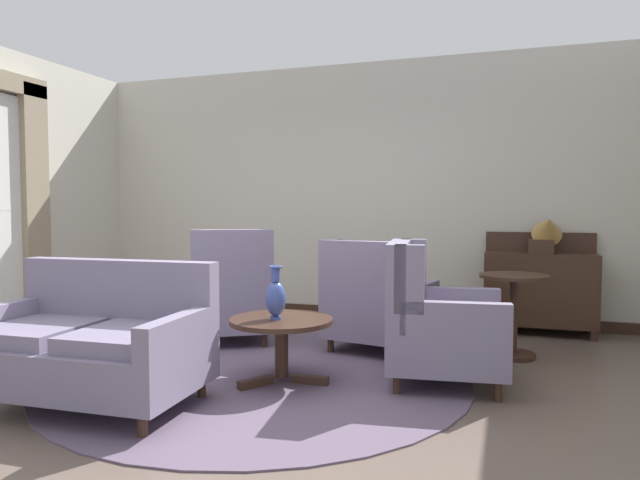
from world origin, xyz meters
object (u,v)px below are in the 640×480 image
Objects in this scene: sideboard at (540,288)px; gramophone at (546,232)px; side_table at (514,307)px; armchair_foreground_right at (231,296)px; porcelain_vase at (276,297)px; settee at (91,345)px; coffee_table at (281,332)px; armchair_back_corner at (434,324)px; armchair_beside_settee at (377,305)px.

gramophone is at bearing -62.15° from sideboard.
armchair_foreground_right is at bearing -172.89° from side_table.
porcelain_vase reaches higher than side_table.
settee is 3.23× the size of gramophone.
side_table is at bearing 38.75° from coffee_table.
sideboard is at bearing -29.08° from armchair_back_corner.
porcelain_vase is at bearing -128.16° from sideboard.
porcelain_vase is at bearing -140.51° from side_table.
armchair_foreground_right is at bearing 16.68° from armchair_beside_settee.
armchair_foreground_right is (-1.38, -0.12, 0.03)m from armchair_beside_settee.
armchair_beside_settee is at bearing 67.44° from coffee_table.
side_table is at bearing -37.37° from armchair_back_corner.
sideboard is at bearing -126.89° from armchair_beside_settee.
coffee_table is 3.05m from gramophone.
coffee_table is 0.27m from porcelain_vase.
porcelain_vase is 0.36× the size of sideboard.
armchair_back_corner reaches higher than porcelain_vase.
side_table is (1.62, 1.30, 0.06)m from coffee_table.
coffee_table is 1.35m from armchair_foreground_right.
settee is 2.42m from armchair_beside_settee.
armchair_beside_settee is 2.15× the size of gramophone.
porcelain_vase is 0.83× the size of gramophone.
gramophone reaches higher than side_table.
settee is at bearing 64.33° from armchair_beside_settee.
side_table is (0.55, 0.95, -0.00)m from armchair_back_corner.
coffee_table is 0.50× the size of settee.
porcelain_vase is at bearing 99.97° from armchair_foreground_right.
gramophone reaches higher than armchair_back_corner.
coffee_table is 0.70× the size of sideboard.
armchair_beside_settee is 0.93× the size of sideboard.
armchair_back_corner is 1.03× the size of armchair_beside_settee.
side_table is 1.09m from sideboard.
side_table is at bearing 36.32° from settee.
porcelain_vase is 0.35× the size of armchair_foreground_right.
armchair_beside_settee is at bearing 154.02° from armchair_foreground_right.
porcelain_vase is 0.38× the size of armchair_back_corner.
gramophone is (1.94, 2.33, 0.41)m from porcelain_vase.
porcelain_vase is 2.14m from side_table.
armchair_foreground_right is at bearing 133.26° from coffee_table.
settee is 1.46× the size of armchair_back_corner.
sideboard is at bearing 175.11° from armchair_foreground_right.
coffee_table is 0.75× the size of armchair_beside_settee.
sideboard reaches higher than porcelain_vase.
gramophone is at bearing 50.19° from porcelain_vase.
settee is 1.81m from armchair_foreground_right.
sideboard is 0.58m from gramophone.
coffee_table is at bearing -128.46° from sideboard.
settee is 4.31m from gramophone.
gramophone is at bearing 44.02° from settee.
armchair_beside_settee reaches higher than porcelain_vase.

